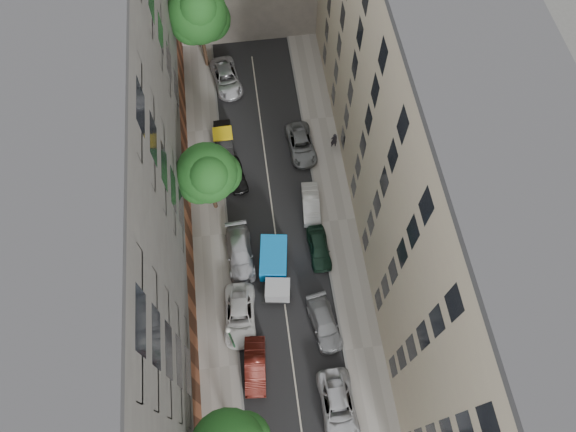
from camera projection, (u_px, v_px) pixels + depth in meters
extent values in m
plane|color=#4C4C49|center=(275.00, 228.00, 43.88)|extent=(120.00, 120.00, 0.00)
cube|color=black|center=(275.00, 228.00, 43.87)|extent=(8.00, 44.00, 0.02)
cube|color=gray|center=(210.00, 236.00, 43.49)|extent=(3.00, 44.00, 0.15)
cube|color=gray|center=(338.00, 221.00, 44.14)|extent=(3.00, 44.00, 0.15)
cube|color=#4C4A47|center=(108.00, 183.00, 34.32)|extent=(8.00, 44.00, 20.00)
cube|color=tan|center=(428.00, 148.00, 35.62)|extent=(8.00, 44.00, 20.00)
cube|color=black|center=(275.00, 273.00, 41.50)|extent=(2.74, 5.37, 0.28)
cube|color=#A2A4A7|center=(278.00, 290.00, 39.93)|extent=(2.11, 1.79, 1.61)
cube|color=#0D8DF9|center=(274.00, 258.00, 40.99)|extent=(2.58, 3.69, 1.71)
cylinder|color=black|center=(267.00, 296.00, 40.74)|extent=(0.27, 0.80, 0.80)
cylinder|color=black|center=(289.00, 293.00, 40.85)|extent=(0.27, 0.80, 0.80)
cylinder|color=black|center=(262.00, 257.00, 42.24)|extent=(0.27, 0.80, 0.80)
cylinder|color=black|center=(284.00, 255.00, 42.35)|extent=(0.27, 0.80, 0.80)
imported|color=#48130E|center=(255.00, 366.00, 37.94)|extent=(1.91, 4.50, 1.45)
imported|color=silver|center=(240.00, 316.00, 39.67)|extent=(2.77, 5.38, 1.45)
imported|color=#B2B3B7|center=(240.00, 253.00, 42.03)|extent=(2.32, 5.28, 1.51)
imported|color=black|center=(236.00, 175.00, 45.57)|extent=(2.12, 3.96, 1.28)
imported|color=black|center=(224.00, 141.00, 47.09)|extent=(1.65, 4.55, 1.49)
imported|color=silver|center=(226.00, 78.00, 50.52)|extent=(3.28, 5.68, 1.49)
imported|color=silver|center=(338.00, 407.00, 36.63)|extent=(2.58, 5.43, 1.50)
imported|color=gray|center=(324.00, 324.00, 39.44)|extent=(2.58, 4.89, 1.35)
imported|color=black|center=(319.00, 248.00, 42.29)|extent=(1.73, 4.14, 1.40)
imported|color=silver|center=(311.00, 204.00, 44.19)|extent=(1.73, 4.20, 1.35)
imported|color=slate|center=(301.00, 145.00, 46.98)|extent=(2.58, 5.07, 1.37)
cylinder|color=#382619|center=(214.00, 199.00, 43.50)|extent=(0.36, 0.36, 2.67)
cylinder|color=#382619|center=(210.00, 185.00, 41.46)|extent=(0.24, 0.24, 1.91)
sphere|color=#1B4918|center=(207.00, 173.00, 39.79)|extent=(4.80, 4.80, 4.80)
sphere|color=#1B4918|center=(220.00, 174.00, 40.84)|extent=(3.60, 3.60, 3.60)
sphere|color=#1B4918|center=(199.00, 183.00, 40.00)|extent=(3.36, 3.36, 3.36)
sphere|color=#1B4918|center=(208.00, 175.00, 38.56)|extent=(3.12, 3.12, 3.12)
cylinder|color=#382619|center=(205.00, 53.00, 50.72)|extent=(0.36, 0.36, 3.11)
cylinder|color=#382619|center=(201.00, 32.00, 48.35)|extent=(0.24, 0.24, 2.22)
sphere|color=#1B4918|center=(197.00, 14.00, 46.40)|extent=(5.46, 5.46, 5.46)
sphere|color=#1B4918|center=(209.00, 19.00, 47.59)|extent=(4.10, 4.10, 4.10)
sphere|color=#1B4918|center=(191.00, 24.00, 46.69)|extent=(3.82, 3.82, 3.82)
sphere|color=#1B4918|center=(198.00, 9.00, 45.03)|extent=(3.55, 3.55, 3.55)
cylinder|color=#1B5F31|center=(232.00, 340.00, 36.75)|extent=(0.14, 0.14, 5.29)
sphere|color=silver|center=(228.00, 330.00, 34.31)|extent=(0.36, 0.36, 0.36)
imported|color=black|center=(334.00, 140.00, 46.78)|extent=(0.70, 0.50, 1.78)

